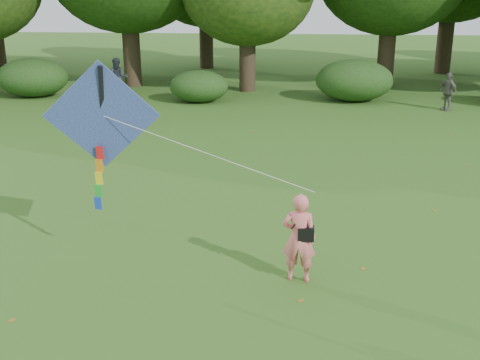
# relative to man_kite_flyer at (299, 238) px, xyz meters

# --- Properties ---
(ground) EXTENTS (100.00, 100.00, 0.00)m
(ground) POSITION_rel_man_kite_flyer_xyz_m (-0.22, -0.60, -0.87)
(ground) COLOR #265114
(ground) RESTS_ON ground
(man_kite_flyer) EXTENTS (0.68, 0.49, 1.74)m
(man_kite_flyer) POSITION_rel_man_kite_flyer_xyz_m (0.00, 0.00, 0.00)
(man_kite_flyer) COLOR #ED6F71
(man_kite_flyer) RESTS_ON ground
(bystander_left) EXTENTS (1.05, 0.91, 1.86)m
(bystander_left) POSITION_rel_man_kite_flyer_xyz_m (-8.09, 17.12, 0.06)
(bystander_left) COLOR #2B3139
(bystander_left) RESTS_ON ground
(bystander_right) EXTENTS (0.86, 1.00, 1.61)m
(bystander_right) POSITION_rel_man_kite_flyer_xyz_m (6.53, 15.58, -0.07)
(bystander_right) COLOR #67615B
(bystander_right) RESTS_ON ground
(crossbody_bag) EXTENTS (0.43, 0.20, 0.70)m
(crossbody_bag) POSITION_rel_man_kite_flyer_xyz_m (0.12, -0.03, 0.12)
(crossbody_bag) COLOR black
(crossbody_bag) RESTS_ON ground
(flying_kite) EXTENTS (5.05, 0.90, 2.97)m
(flying_kite) POSITION_rel_man_kite_flyer_xyz_m (-3.73, 0.51, 2.09)
(flying_kite) COLOR #232F9B
(flying_kite) RESTS_ON ground
(shrub_band) EXTENTS (39.15, 3.22, 1.88)m
(shrub_band) POSITION_rel_man_kite_flyer_xyz_m (-0.94, 17.00, -0.02)
(shrub_band) COLOR #264919
(shrub_band) RESTS_ON ground
(fallen_leaves) EXTENTS (11.48, 15.18, 0.01)m
(fallen_leaves) POSITION_rel_man_kite_flyer_xyz_m (0.27, 3.37, -0.87)
(fallen_leaves) COLOR olive
(fallen_leaves) RESTS_ON ground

